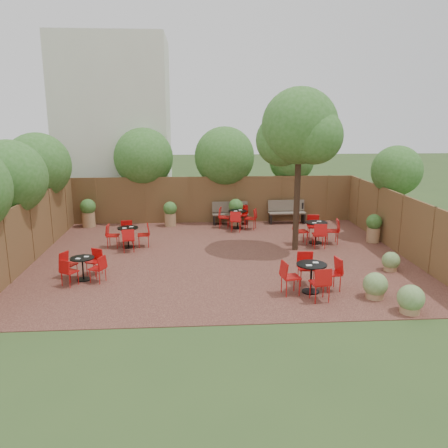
{
  "coord_description": "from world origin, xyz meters",
  "views": [
    {
      "loc": [
        -0.89,
        -14.25,
        4.55
      ],
      "look_at": [
        0.13,
        0.5,
        1.0
      ],
      "focal_mm": 36.52,
      "sensor_mm": 36.0,
      "label": 1
    }
  ],
  "objects": [
    {
      "name": "fence_back",
      "position": [
        0.0,
        5.0,
        1.0
      ],
      "size": [
        12.0,
        0.08,
        2.0
      ],
      "primitive_type": "cube",
      "color": "#54381F",
      "rests_on": "ground"
    },
    {
      "name": "bistro_tables",
      "position": [
        0.37,
        0.32,
        0.45
      ],
      "size": [
        9.01,
        8.61,
        0.9
      ],
      "color": "black",
      "rests_on": "courtyard_paving"
    },
    {
      "name": "planters",
      "position": [
        -0.55,
        3.79,
        0.61
      ],
      "size": [
        11.48,
        3.71,
        1.17
      ],
      "color": "#9B744D",
      "rests_on": "courtyard_paving"
    },
    {
      "name": "overhang_foliage",
      "position": [
        -2.69,
        2.91,
        2.72
      ],
      "size": [
        15.43,
        10.68,
        2.6
      ],
      "color": "#306320",
      "rests_on": "ground"
    },
    {
      "name": "neighbour_building",
      "position": [
        -4.5,
        8.0,
        4.0
      ],
      "size": [
        5.0,
        4.0,
        8.0
      ],
      "primitive_type": "cube",
      "color": "silver",
      "rests_on": "ground"
    },
    {
      "name": "courtyard_tree",
      "position": [
        2.59,
        0.63,
        4.03
      ],
      "size": [
        2.68,
        2.58,
        5.43
      ],
      "rotation": [
        0.0,
        0.0,
        0.39
      ],
      "color": "black",
      "rests_on": "courtyard_paving"
    },
    {
      "name": "park_bench_right",
      "position": [
        3.11,
        4.63,
        0.52
      ],
      "size": [
        1.6,
        0.56,
        0.98
      ],
      "rotation": [
        0.0,
        0.0,
        0.03
      ],
      "color": "brown",
      "rests_on": "courtyard_paving"
    },
    {
      "name": "ground",
      "position": [
        0.0,
        0.0,
        0.0
      ],
      "size": [
        80.0,
        80.0,
        0.0
      ],
      "primitive_type": "plane",
      "color": "#354F23",
      "rests_on": "ground"
    },
    {
      "name": "courtyard_paving",
      "position": [
        0.0,
        0.0,
        0.01
      ],
      "size": [
        12.0,
        10.0,
        0.02
      ],
      "primitive_type": "cube",
      "color": "#3A1B17",
      "rests_on": "ground"
    },
    {
      "name": "park_bench_left",
      "position": [
        0.67,
        4.63,
        0.5
      ],
      "size": [
        1.54,
        0.53,
        0.94
      ],
      "rotation": [
        0.0,
        0.0,
        0.03
      ],
      "color": "brown",
      "rests_on": "courtyard_paving"
    },
    {
      "name": "fence_right",
      "position": [
        6.0,
        0.0,
        1.0
      ],
      "size": [
        0.08,
        10.0,
        2.0
      ],
      "primitive_type": "cube",
      "color": "#54381F",
      "rests_on": "ground"
    },
    {
      "name": "low_shrubs",
      "position": [
        4.16,
        -3.62,
        0.33
      ],
      "size": [
        1.86,
        3.52,
        0.68
      ],
      "color": "#9B744D",
      "rests_on": "courtyard_paving"
    },
    {
      "name": "fence_left",
      "position": [
        -6.0,
        0.0,
        1.0
      ],
      "size": [
        0.08,
        10.0,
        2.0
      ],
      "primitive_type": "cube",
      "color": "#54381F",
      "rests_on": "ground"
    }
  ]
}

